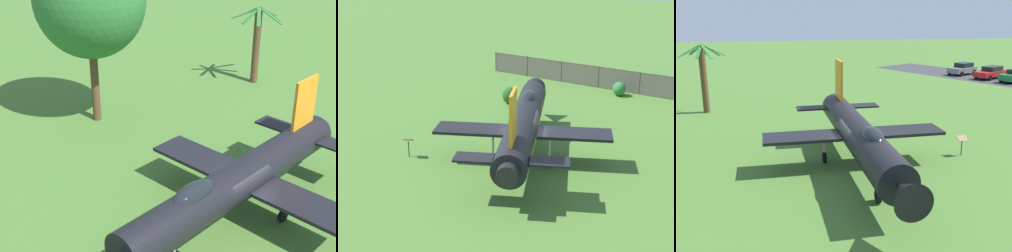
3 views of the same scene
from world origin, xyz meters
TOP-DOWN VIEW (x-y plane):
  - ground_plane at (0.00, 0.00)m, footprint 200.00×200.00m
  - display_jet at (-0.01, 0.37)m, footprint 9.61×14.94m
  - palm_tree at (9.53, -14.44)m, footprint 3.61×3.97m

SIDE VIEW (x-z plane):
  - ground_plane at x=0.00m, z-range 0.00..0.00m
  - display_jet at x=-0.01m, z-range -0.59..4.57m
  - palm_tree at x=9.53m, z-range 0.16..5.69m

